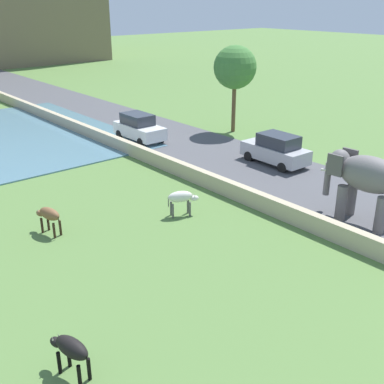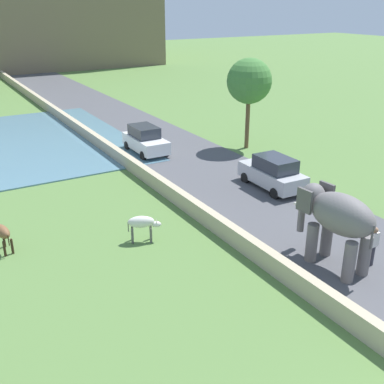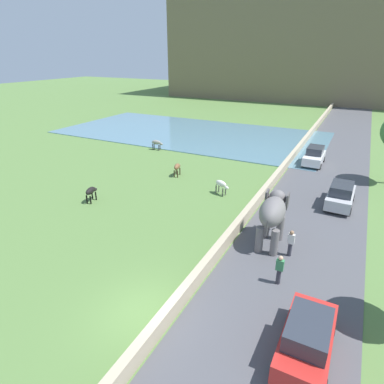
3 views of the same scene
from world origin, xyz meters
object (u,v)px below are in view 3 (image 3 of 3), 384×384
(person_trailing, at_px, (279,269))
(cow_black, at_px, (91,191))
(car_silver, at_px, (341,195))
(cow_grey, at_px, (157,143))
(person_beside_elephant, at_px, (291,243))
(cow_brown, at_px, (177,167))
(elephant, at_px, (273,213))
(car_red, at_px, (307,338))
(car_white, at_px, (314,156))
(cow_white, at_px, (221,185))

(person_trailing, relative_size, cow_black, 1.15)
(car_silver, xyz_separation_m, cow_black, (-16.67, -7.67, -0.06))
(person_trailing, bearing_deg, cow_grey, 136.54)
(person_beside_elephant, distance_m, cow_grey, 23.28)
(person_beside_elephant, xyz_separation_m, cow_brown, (-11.82, 8.24, -0.04))
(elephant, bearing_deg, person_trailing, -69.02)
(cow_brown, distance_m, cow_grey, 8.96)
(person_beside_elephant, bearing_deg, cow_grey, 141.22)
(elephant, height_order, cow_black, elephant)
(cow_black, bearing_deg, car_silver, 24.71)
(car_red, bearing_deg, person_trailing, 117.28)
(person_trailing, bearing_deg, car_white, 93.70)
(cow_grey, bearing_deg, elephant, -39.32)
(person_beside_elephant, distance_m, cow_black, 14.81)
(person_beside_elephant, bearing_deg, person_trailing, -89.59)
(elephant, height_order, person_beside_elephant, elephant)
(person_beside_elephant, distance_m, car_white, 17.39)
(car_red, bearing_deg, cow_brown, 133.41)
(person_trailing, bearing_deg, elephant, 110.98)
(car_silver, distance_m, cow_black, 18.35)
(cow_black, xyz_separation_m, cow_white, (8.17, 5.73, 0.00))
(person_trailing, xyz_separation_m, cow_grey, (-18.16, 17.22, -0.04))
(cow_brown, bearing_deg, cow_black, -110.94)
(cow_brown, height_order, cow_white, same)
(car_red, bearing_deg, car_silver, 90.00)
(person_beside_elephant, height_order, car_silver, car_silver)
(car_white, xyz_separation_m, cow_black, (-13.53, -16.89, -0.06))
(car_silver, bearing_deg, elephant, -113.27)
(person_beside_elephant, bearing_deg, car_silver, 76.99)
(person_trailing, xyz_separation_m, car_white, (-1.29, 19.98, 0.03))
(elephant, distance_m, cow_black, 13.57)
(car_white, distance_m, cow_black, 21.64)
(cow_brown, bearing_deg, person_trailing, -42.57)
(elephant, bearing_deg, cow_white, 134.65)
(person_beside_elephant, relative_size, cow_brown, 1.14)
(cow_brown, bearing_deg, person_beside_elephant, -34.89)
(cow_grey, bearing_deg, person_beside_elephant, -38.78)
(elephant, xyz_separation_m, person_beside_elephant, (1.29, -0.77, -1.16))
(person_trailing, xyz_separation_m, cow_black, (-14.82, 3.09, -0.04))
(car_silver, bearing_deg, cow_brown, 179.51)
(person_trailing, xyz_separation_m, cow_white, (-6.65, 8.81, -0.04))
(car_red, height_order, cow_white, car_red)
(car_red, relative_size, car_silver, 0.99)
(cow_grey, height_order, cow_white, same)
(car_white, height_order, cow_brown, car_white)
(cow_brown, height_order, cow_grey, same)
(cow_black, bearing_deg, cow_brown, 69.06)
(elephant, bearing_deg, car_silver, 66.73)
(car_silver, distance_m, cow_grey, 21.04)
(car_white, relative_size, cow_black, 2.82)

